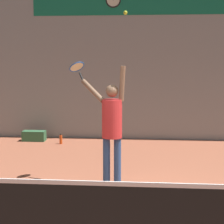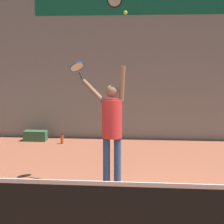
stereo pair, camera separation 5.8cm
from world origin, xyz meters
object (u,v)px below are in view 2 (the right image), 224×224
object	(u,v)px
tennis_player	(112,123)
water_bottle	(62,139)
tennis_racket	(77,68)
equipment_bag	(35,136)
tennis_ball	(125,13)
scoreboard_clock	(114,0)

from	to	relation	value
tennis_player	water_bottle	distance (m)	4.08
water_bottle	tennis_racket	bearing A→B (deg)	-71.68
tennis_player	equipment_bag	size ratio (longest dim) A/B	3.40
tennis_player	tennis_ball	world-z (taller)	tennis_ball
scoreboard_clock	water_bottle	xyz separation A→B (m)	(-1.36, -0.85, -3.81)
scoreboard_clock	equipment_bag	world-z (taller)	scoreboard_clock
scoreboard_clock	tennis_player	distance (m)	5.24
tennis_ball	scoreboard_clock	bearing A→B (deg)	97.73
scoreboard_clock	tennis_ball	bearing A→B (deg)	-82.27
scoreboard_clock	tennis_player	world-z (taller)	scoreboard_clock
scoreboard_clock	tennis_player	size ratio (longest dim) A/B	0.20
scoreboard_clock	tennis_racket	xyz separation A→B (m)	(-0.33, -3.94, -1.81)
tennis_ball	equipment_bag	bearing A→B (deg)	125.27
tennis_player	tennis_ball	distance (m)	1.94
tennis_ball	water_bottle	xyz separation A→B (m)	(-1.96, 3.62, -2.94)
tennis_player	equipment_bag	world-z (taller)	tennis_player
tennis_racket	tennis_player	bearing A→B (deg)	-33.89
tennis_player	tennis_racket	bearing A→B (deg)	146.11
scoreboard_clock	tennis_player	bearing A→B (deg)	-85.28
tennis_racket	equipment_bag	world-z (taller)	tennis_racket
tennis_player	tennis_racket	world-z (taller)	tennis_racket
scoreboard_clock	equipment_bag	bearing A→B (deg)	-167.12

